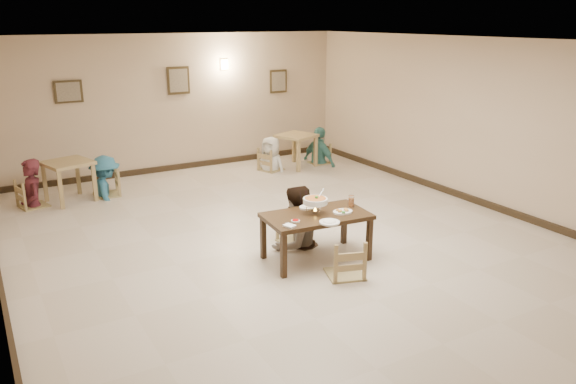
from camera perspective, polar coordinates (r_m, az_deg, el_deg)
floor at (r=8.74m, az=-0.12°, el=-4.97°), size 10.00×10.00×0.00m
ceiling at (r=8.10m, az=-0.13°, el=15.08°), size 10.00×10.00×0.00m
wall_back at (r=12.81m, az=-11.43°, el=8.81°), size 10.00×0.00×10.00m
wall_right at (r=10.81m, az=18.75°, el=6.72°), size 0.00×10.00×10.00m
baseboard_back at (r=13.06m, az=-11.01°, el=2.54°), size 8.00×0.06×0.12m
baseboard_left at (r=7.74m, az=-26.97°, el=-9.57°), size 0.06×10.00×0.12m
baseboard_right at (r=11.12m, az=17.94°, el=-0.59°), size 0.06×10.00×0.12m
picture_a at (r=12.20m, az=-21.42°, el=9.47°), size 0.55×0.04×0.45m
picture_b at (r=12.74m, az=-11.07°, el=11.06°), size 0.50×0.04×0.60m
picture_c at (r=13.76m, az=-0.98°, el=11.18°), size 0.45×0.04×0.55m
wall_sconce at (r=13.11m, az=-6.50°, el=12.75°), size 0.16×0.05×0.22m
main_table at (r=7.89m, az=2.90°, el=-2.80°), size 1.52×0.94×0.68m
chair_far at (r=8.55m, az=0.67°, el=-2.20°), size 0.43×0.43×0.92m
chair_near at (r=7.46m, az=5.91°, el=-4.89°), size 0.48×0.48×1.02m
main_diner at (r=8.31m, az=0.80°, el=0.57°), size 1.04×0.90×1.84m
curry_warmer at (r=7.84m, az=2.80°, el=-0.93°), size 0.39×0.34×0.31m
rice_plate_far at (r=8.12m, az=2.15°, el=-1.50°), size 0.30×0.30×0.07m
rice_plate_near at (r=7.54m, az=4.24°, el=-3.06°), size 0.28×0.28×0.06m
fried_plate at (r=7.95m, az=5.59°, el=-1.96°), size 0.29×0.29×0.06m
chili_dish at (r=7.57m, az=0.77°, el=-2.95°), size 0.12×0.12×0.02m
napkin_cutlery at (r=7.38m, az=0.15°, el=-3.46°), size 0.18×0.24×0.03m
drink_glass at (r=8.21m, az=6.44°, el=-0.94°), size 0.08×0.08×0.16m
bg_table_left at (r=11.19m, az=-21.45°, el=2.23°), size 0.96×0.96×0.77m
bg_table_right at (r=12.91m, az=0.84°, el=5.26°), size 0.98×0.98×0.76m
bg_chair_ll at (r=11.17m, az=-24.69°, el=1.01°), size 0.46×0.46×0.98m
bg_chair_lr at (r=11.36m, az=-18.14°, el=2.16°), size 0.48×0.48×1.03m
bg_chair_rl at (r=12.66m, az=-1.77°, el=4.39°), size 0.46×0.46×0.98m
bg_chair_rr at (r=13.29m, az=3.22°, el=4.84°), size 0.43×0.43×0.91m
bg_diner_a at (r=11.07m, az=-24.95°, el=3.01°), size 0.49×0.69×1.78m
bg_diner_b at (r=11.30m, az=-18.27°, el=3.49°), size 0.62×1.03×1.57m
bg_diner_c at (r=12.60m, az=-1.78°, el=5.63°), size 0.78×0.89×1.54m
bg_diner_d at (r=13.20m, az=3.25°, el=6.60°), size 0.61×1.08×1.74m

